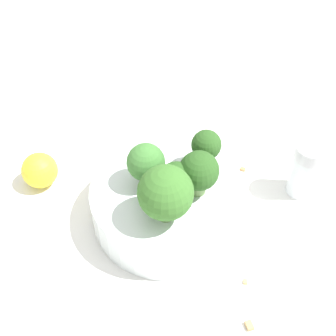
% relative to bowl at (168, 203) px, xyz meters
% --- Properties ---
extents(ground_plane, '(3.00, 3.00, 0.00)m').
position_rel_bowl_xyz_m(ground_plane, '(0.00, 0.00, -0.02)').
color(ground_plane, white).
extents(bowl, '(0.18, 0.18, 0.05)m').
position_rel_bowl_xyz_m(bowl, '(0.00, 0.00, 0.00)').
color(bowl, silver).
rests_on(bowl, ground_plane).
extents(broccoli_floret_0, '(0.05, 0.05, 0.06)m').
position_rel_bowl_xyz_m(broccoli_floret_0, '(-0.01, 0.03, 0.06)').
color(broccoli_floret_0, '#7A9E5B').
rests_on(broccoli_floret_0, bowl).
extents(broccoli_floret_1, '(0.04, 0.04, 0.05)m').
position_rel_bowl_xyz_m(broccoli_floret_1, '(-0.05, 0.03, 0.06)').
color(broccoli_floret_1, '#8EB770').
rests_on(broccoli_floret_1, bowl).
extents(broccoli_floret_2, '(0.04, 0.04, 0.05)m').
position_rel_bowl_xyz_m(broccoli_floret_2, '(-0.00, -0.03, 0.06)').
color(broccoli_floret_2, '#8EB770').
rests_on(broccoli_floret_2, bowl).
extents(broccoli_floret_3, '(0.06, 0.06, 0.07)m').
position_rel_bowl_xyz_m(broccoli_floret_3, '(0.04, 0.01, 0.06)').
color(broccoli_floret_3, '#7A9E5B').
rests_on(broccoli_floret_3, bowl).
extents(broccoli_floret_4, '(0.04, 0.04, 0.05)m').
position_rel_bowl_xyz_m(broccoli_floret_4, '(0.01, 0.01, 0.05)').
color(broccoli_floret_4, '#8EB770').
rests_on(broccoli_floret_4, bowl).
extents(pepper_shaker, '(0.04, 0.04, 0.08)m').
position_rel_bowl_xyz_m(pepper_shaker, '(-0.11, 0.14, 0.01)').
color(pepper_shaker, silver).
rests_on(pepper_shaker, ground_plane).
extents(lemon_wedge, '(0.05, 0.05, 0.05)m').
position_rel_bowl_xyz_m(lemon_wedge, '(0.02, -0.17, -0.00)').
color(lemon_wedge, yellow).
rests_on(lemon_wedge, ground_plane).
extents(almond_crumb_0, '(0.01, 0.01, 0.01)m').
position_rel_bowl_xyz_m(almond_crumb_0, '(-0.11, 0.06, -0.02)').
color(almond_crumb_0, '#AD7F4C').
rests_on(almond_crumb_0, ground_plane).
extents(almond_crumb_1, '(0.01, 0.01, 0.01)m').
position_rel_bowl_xyz_m(almond_crumb_1, '(0.05, 0.11, -0.02)').
color(almond_crumb_1, tan).
rests_on(almond_crumb_1, ground_plane).
extents(almond_crumb_2, '(0.01, 0.01, 0.01)m').
position_rel_bowl_xyz_m(almond_crumb_2, '(-0.08, 0.07, -0.02)').
color(almond_crumb_2, tan).
rests_on(almond_crumb_2, ground_plane).
extents(almond_crumb_3, '(0.01, 0.01, 0.01)m').
position_rel_bowl_xyz_m(almond_crumb_3, '(0.10, 0.13, -0.02)').
color(almond_crumb_3, tan).
rests_on(almond_crumb_3, ground_plane).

